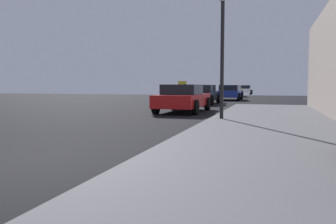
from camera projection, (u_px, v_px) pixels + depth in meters
The scene contains 7 objects.
sidewalk at pixel (272, 184), 3.95m from camera, with size 4.00×32.00×0.15m, color #5B5B60.
street_lamp at pixel (222, 31), 10.85m from camera, with size 0.36×0.36×4.10m.
car_red at pixel (183, 98), 15.63m from camera, with size 1.96×4.36×1.43m.
car_black at pixel (202, 94), 22.63m from camera, with size 1.92×4.41×1.27m.
car_blue at pixel (230, 92), 28.65m from camera, with size 1.96×4.08×1.27m.
car_yellow at pixel (233, 91), 37.33m from camera, with size 2.00×4.21×1.27m.
car_white at pixel (245, 90), 46.45m from camera, with size 1.92×4.26×1.27m.
Camera 1 is at (3.97, -4.06, 1.22)m, focal length 36.25 mm.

